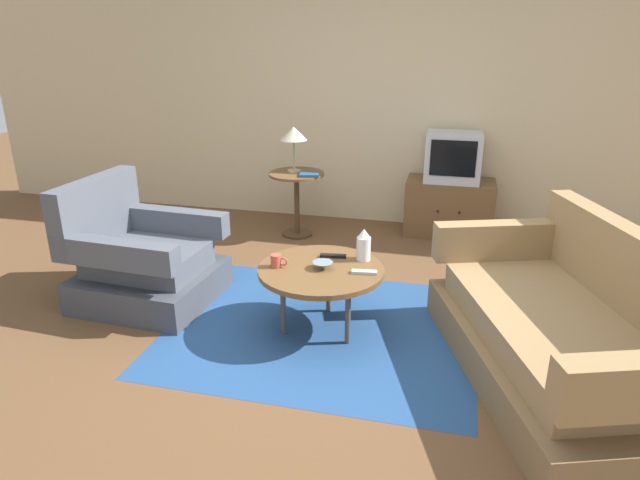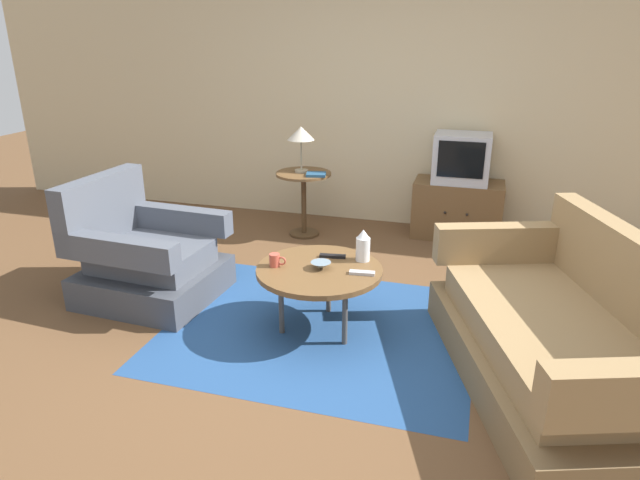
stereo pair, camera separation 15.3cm
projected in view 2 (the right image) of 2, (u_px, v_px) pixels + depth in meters
The scene contains 16 objects.
ground_plane at pixel (315, 339), 3.68m from camera, with size 16.00×16.00×0.00m, color brown.
back_wall at pixel (390, 91), 5.53m from camera, with size 9.00×0.12×2.70m, color #CCB78E.
area_rug at pixel (319, 328), 3.81m from camera, with size 2.05×1.75×0.00m, color navy.
armchair at pixel (145, 259), 4.19m from camera, with size 0.98×0.92×0.91m.
couch at pixel (563, 340), 3.11m from camera, with size 1.50×2.04×0.88m.
coffee_table at pixel (319, 272), 3.66m from camera, with size 0.84×0.84×0.45m.
side_table at pixel (304, 190), 5.40m from camera, with size 0.53×0.53×0.63m.
tv_stand at pixel (457, 209), 5.42m from camera, with size 0.84×0.46×0.55m.
television at pixel (462, 158), 5.23m from camera, with size 0.52×0.40×0.46m.
table_lamp at pixel (301, 135), 5.24m from camera, with size 0.26×0.26×0.44m.
vase at pixel (363, 246), 3.74m from camera, with size 0.10×0.10×0.22m.
mug at pixel (275, 260), 3.66m from camera, with size 0.12×0.07×0.09m.
bowl at pixel (321, 265), 3.63m from camera, with size 0.13×0.13×0.05m.
tv_remote_dark at pixel (333, 256), 3.82m from camera, with size 0.18×0.07×0.02m.
tv_remote_silver at pixel (362, 273), 3.55m from camera, with size 0.17×0.07×0.02m.
book at pixel (316, 174), 5.22m from camera, with size 0.21×0.19×0.02m.
Camera 2 is at (0.93, -3.07, 1.92)m, focal length 31.20 mm.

